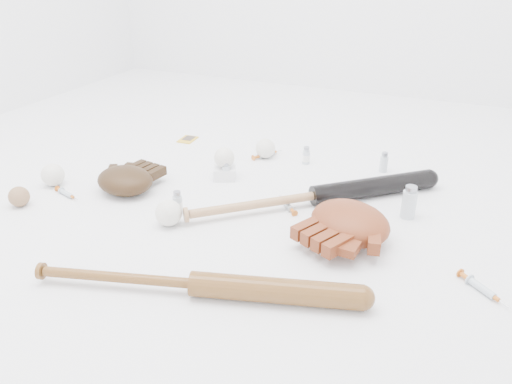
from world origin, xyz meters
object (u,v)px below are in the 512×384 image
at_px(bat_dark, 315,196).
at_px(bat_wood, 194,284).
at_px(glove_dark, 125,180).
at_px(pedestal, 225,172).

xyz_separation_m(bat_dark, bat_wood, (-0.13, -0.55, -0.00)).
xyz_separation_m(bat_wood, glove_dark, (-0.49, 0.39, 0.01)).
bearing_deg(pedestal, bat_wood, -69.55).
bearing_deg(bat_wood, pedestal, 94.69).
relative_size(bat_dark, glove_dark, 3.77).
height_order(bat_wood, pedestal, bat_wood).
distance_m(bat_dark, glove_dark, 0.63).
relative_size(bat_dark, pedestal, 11.72).
distance_m(bat_wood, glove_dark, 0.62).
bearing_deg(bat_dark, pedestal, 128.17).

